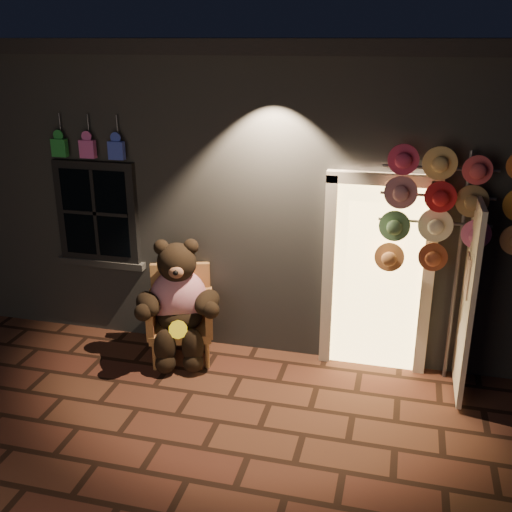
% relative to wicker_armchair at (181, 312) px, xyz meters
% --- Properties ---
extents(ground, '(60.00, 60.00, 0.00)m').
position_rel_wicker_armchair_xyz_m(ground, '(0.80, -1.18, -0.52)').
color(ground, '#522E1F').
rests_on(ground, ground).
extents(shop_building, '(7.30, 5.95, 3.51)m').
position_rel_wicker_armchair_xyz_m(shop_building, '(0.80, 2.81, 1.22)').
color(shop_building, slate).
rests_on(shop_building, ground).
extents(wicker_armchair, '(0.86, 0.83, 1.04)m').
position_rel_wicker_armchair_xyz_m(wicker_armchair, '(0.00, 0.00, 0.00)').
color(wicker_armchair, '#B38A45').
rests_on(wicker_armchair, ground).
extents(teddy_bear, '(0.97, 0.90, 1.40)m').
position_rel_wicker_armchair_xyz_m(teddy_bear, '(0.03, -0.13, 0.19)').
color(teddy_bear, '#B5133A').
rests_on(teddy_bear, ground).
extents(hat_rack, '(1.43, 0.22, 2.48)m').
position_rel_wicker_armchair_xyz_m(hat_rack, '(2.80, 0.10, 1.38)').
color(hat_rack, '#59595E').
rests_on(hat_rack, ground).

